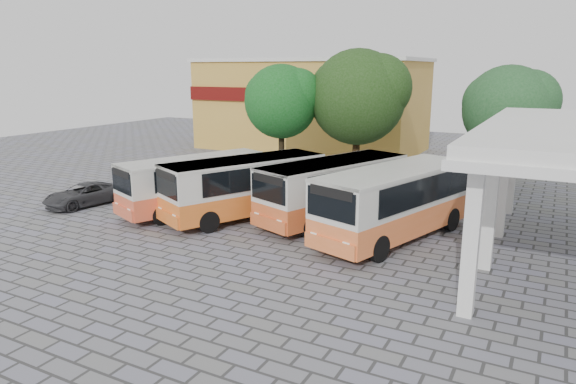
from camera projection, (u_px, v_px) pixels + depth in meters
The scene contains 10 objects.
ground at pixel (281, 249), 21.54m from camera, with size 90.00×90.00×0.00m, color slate.
shophouse_block at pixel (311, 104), 47.90m from camera, with size 20.40×10.40×8.30m.
bus_far_left at pixel (196, 181), 26.93m from camera, with size 5.26×8.55×2.88m.
bus_centre_left at pixel (245, 184), 25.79m from camera, with size 5.89×9.02×3.03m.
bus_centre_right at pixel (334, 186), 25.23m from camera, with size 5.29×8.98×3.03m.
bus_far_right at pixel (396, 199), 22.51m from camera, with size 5.20×9.38×3.18m.
tree_left at pixel (282, 99), 34.61m from camera, with size 5.24×4.99×7.73m.
tree_middle at pixel (359, 94), 34.30m from camera, with size 6.71×6.40×8.74m.
tree_right at pixel (509, 106), 31.15m from camera, with size 5.60×5.33×7.66m.
parked_car at pixel (84, 195), 28.42m from camera, with size 2.00×4.34×1.21m, color #313134.
Camera 1 is at (9.82, -17.86, 7.39)m, focal length 32.00 mm.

